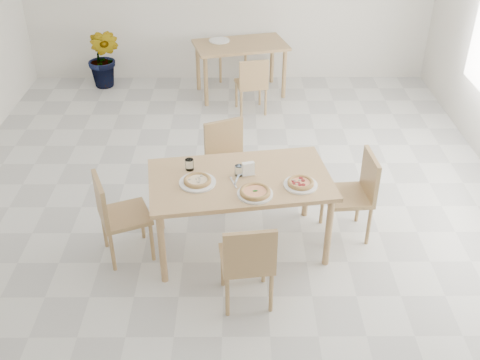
{
  "coord_description": "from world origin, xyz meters",
  "views": [
    {
      "loc": [
        0.12,
        -4.76,
        3.37
      ],
      "look_at": [
        0.15,
        -0.63,
        0.73
      ],
      "focal_mm": 42.0,
      "sensor_mm": 36.0,
      "label": 1
    }
  ],
  "objects_px": {
    "tumbler_a": "(189,165)",
    "tumbler_b": "(239,171)",
    "second_table": "(240,51)",
    "pizza_margherita": "(255,192)",
    "pizza_pepperoni": "(301,182)",
    "chair_south": "(248,259)",
    "chair_west": "(115,212)",
    "potted_plant": "(104,58)",
    "plate_pepperoni": "(300,185)",
    "chair_back_s": "(252,82)",
    "chair_back_n": "(231,43)",
    "plate_empty": "(219,40)",
    "chair_north": "(228,156)",
    "plate_mushroom": "(198,182)",
    "plate_margherita": "(255,194)",
    "main_table": "(240,185)",
    "napkin_holder": "(248,169)",
    "pizza_mushroom": "(197,180)",
    "chair_east": "(356,190)"
  },
  "relations": [
    {
      "from": "tumbler_a",
      "to": "tumbler_b",
      "type": "bearing_deg",
      "value": -12.42
    },
    {
      "from": "tumbler_a",
      "to": "second_table",
      "type": "distance_m",
      "value": 3.42
    },
    {
      "from": "pizza_margherita",
      "to": "pizza_pepperoni",
      "type": "distance_m",
      "value": 0.42
    },
    {
      "from": "chair_south",
      "to": "chair_west",
      "type": "relative_size",
      "value": 0.99
    },
    {
      "from": "second_table",
      "to": "potted_plant",
      "type": "xyz_separation_m",
      "value": [
        -2.0,
        0.25,
        -0.2
      ]
    },
    {
      "from": "chair_west",
      "to": "plate_pepperoni",
      "type": "xyz_separation_m",
      "value": [
        1.61,
        0.01,
        0.27
      ]
    },
    {
      "from": "chair_back_s",
      "to": "chair_west",
      "type": "bearing_deg",
      "value": 55.57
    },
    {
      "from": "potted_plant",
      "to": "chair_back_n",
      "type": "bearing_deg",
      "value": 13.59
    },
    {
      "from": "plate_empty",
      "to": "chair_south",
      "type": "bearing_deg",
      "value": -85.68
    },
    {
      "from": "chair_north",
      "to": "plate_mushroom",
      "type": "xyz_separation_m",
      "value": [
        -0.25,
        -0.91,
        0.27
      ]
    },
    {
      "from": "plate_margherita",
      "to": "plate_empty",
      "type": "height_order",
      "value": "same"
    },
    {
      "from": "plate_mushroom",
      "to": "chair_south",
      "type": "bearing_deg",
      "value": -58.28
    },
    {
      "from": "plate_pepperoni",
      "to": "chair_north",
      "type": "bearing_deg",
      "value": 123.7
    },
    {
      "from": "plate_empty",
      "to": "chair_back_s",
      "type": "bearing_deg",
      "value": -60.17
    },
    {
      "from": "chair_south",
      "to": "plate_mushroom",
      "type": "bearing_deg",
      "value": -65.52
    },
    {
      "from": "plate_mushroom",
      "to": "pizza_margherita",
      "type": "bearing_deg",
      "value": -19.99
    },
    {
      "from": "chair_back_s",
      "to": "pizza_margherita",
      "type": "bearing_deg",
      "value": 77.67
    },
    {
      "from": "chair_north",
      "to": "plate_pepperoni",
      "type": "height_order",
      "value": "chair_north"
    },
    {
      "from": "chair_back_n",
      "to": "plate_empty",
      "type": "bearing_deg",
      "value": -111.04
    },
    {
      "from": "plate_margherita",
      "to": "main_table",
      "type": "bearing_deg",
      "value": 115.14
    },
    {
      "from": "tumbler_b",
      "to": "main_table",
      "type": "bearing_deg",
      "value": -77.04
    },
    {
      "from": "tumbler_b",
      "to": "chair_back_s",
      "type": "xyz_separation_m",
      "value": [
        0.19,
        2.8,
        -0.34
      ]
    },
    {
      "from": "tumbler_b",
      "to": "tumbler_a",
      "type": "bearing_deg",
      "value": 167.58
    },
    {
      "from": "chair_west",
      "to": "napkin_holder",
      "type": "relative_size",
      "value": 6.4
    },
    {
      "from": "chair_back_s",
      "to": "napkin_holder",
      "type": "bearing_deg",
      "value": 76.51
    },
    {
      "from": "pizza_mushroom",
      "to": "chair_back_s",
      "type": "relative_size",
      "value": 0.39
    },
    {
      "from": "chair_east",
      "to": "second_table",
      "type": "height_order",
      "value": "chair_east"
    },
    {
      "from": "tumbler_b",
      "to": "napkin_holder",
      "type": "distance_m",
      "value": 0.08
    },
    {
      "from": "pizza_margherita",
      "to": "chair_back_n",
      "type": "distance_m",
      "value": 4.5
    },
    {
      "from": "pizza_mushroom",
      "to": "tumbler_b",
      "type": "bearing_deg",
      "value": 20.37
    },
    {
      "from": "chair_west",
      "to": "chair_back_s",
      "type": "xyz_separation_m",
      "value": [
        1.27,
        2.98,
        -0.03
      ]
    },
    {
      "from": "pizza_margherita",
      "to": "tumbler_a",
      "type": "distance_m",
      "value": 0.7
    },
    {
      "from": "pizza_mushroom",
      "to": "napkin_holder",
      "type": "distance_m",
      "value": 0.46
    },
    {
      "from": "chair_south",
      "to": "chair_north",
      "type": "bearing_deg",
      "value": -90.96
    },
    {
      "from": "pizza_mushroom",
      "to": "plate_empty",
      "type": "relative_size",
      "value": 1.05
    },
    {
      "from": "tumbler_b",
      "to": "chair_back_n",
      "type": "relative_size",
      "value": 0.1
    },
    {
      "from": "plate_margherita",
      "to": "tumbler_b",
      "type": "height_order",
      "value": "tumbler_b"
    },
    {
      "from": "chair_north",
      "to": "chair_south",
      "type": "bearing_deg",
      "value": -107.23
    },
    {
      "from": "chair_south",
      "to": "pizza_mushroom",
      "type": "xyz_separation_m",
      "value": [
        -0.42,
        0.69,
        0.3
      ]
    },
    {
      "from": "chair_west",
      "to": "plate_margherita",
      "type": "distance_m",
      "value": 1.25
    },
    {
      "from": "plate_mushroom",
      "to": "chair_north",
      "type": "bearing_deg",
      "value": 74.75
    },
    {
      "from": "plate_margherita",
      "to": "pizza_pepperoni",
      "type": "bearing_deg",
      "value": 19.25
    },
    {
      "from": "chair_west",
      "to": "napkin_holder",
      "type": "bearing_deg",
      "value": -103.84
    },
    {
      "from": "plate_mushroom",
      "to": "second_table",
      "type": "height_order",
      "value": "plate_mushroom"
    },
    {
      "from": "tumbler_a",
      "to": "potted_plant",
      "type": "xyz_separation_m",
      "value": [
        -1.53,
        3.63,
        -0.35
      ]
    },
    {
      "from": "pizza_mushroom",
      "to": "chair_back_s",
      "type": "xyz_separation_m",
      "value": [
        0.54,
        2.93,
        -0.32
      ]
    },
    {
      "from": "plate_mushroom",
      "to": "plate_empty",
      "type": "relative_size",
      "value": 1.08
    },
    {
      "from": "pizza_margherita",
      "to": "chair_south",
      "type": "bearing_deg",
      "value": -97.48
    },
    {
      "from": "plate_margherita",
      "to": "second_table",
      "type": "distance_m",
      "value": 3.79
    },
    {
      "from": "chair_south",
      "to": "pizza_margherita",
      "type": "relative_size",
      "value": 2.64
    }
  ]
}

